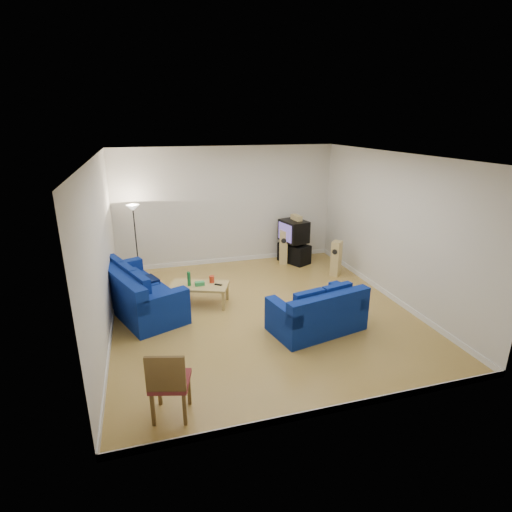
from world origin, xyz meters
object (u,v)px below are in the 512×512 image
object	(u,v)px
sofa_three_seat	(136,295)
coffee_table	(199,287)
tv_stand	(294,253)
television	(294,231)
sofa_loveseat	(318,315)

from	to	relation	value
sofa_three_seat	coffee_table	bearing A→B (deg)	65.09
sofa_three_seat	tv_stand	size ratio (longest dim) A/B	3.11
coffee_table	television	bearing A→B (deg)	33.87
sofa_three_seat	television	distance (m)	4.70
coffee_table	tv_stand	size ratio (longest dim) A/B	1.59
coffee_table	television	world-z (taller)	television
coffee_table	tv_stand	bearing A→B (deg)	33.64
sofa_three_seat	sofa_loveseat	size ratio (longest dim) A/B	1.43
coffee_table	tv_stand	distance (m)	3.58
tv_stand	sofa_loveseat	bearing A→B (deg)	-41.50
sofa_three_seat	television	world-z (taller)	television
television	sofa_three_seat	bearing A→B (deg)	-79.23
sofa_three_seat	sofa_loveseat	distance (m)	3.80
sofa_three_seat	television	xyz separation A→B (m)	(4.26, 1.91, 0.57)
sofa_three_seat	sofa_loveseat	world-z (taller)	sofa_three_seat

